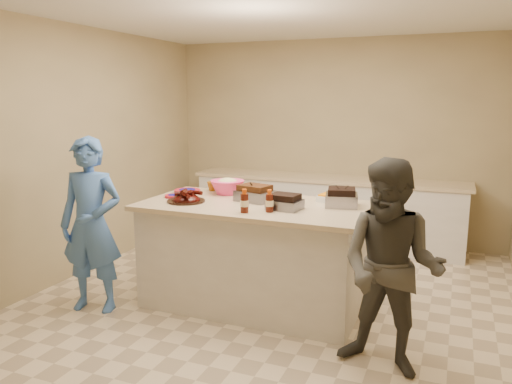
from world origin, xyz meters
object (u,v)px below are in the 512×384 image
at_px(plastic_cup, 212,191).
at_px(rib_platter, 186,202).
at_px(roasting_pan, 341,206).
at_px(guest_gray, 386,369).
at_px(coleslaw_bowl, 228,194).
at_px(guest_blue, 97,308).
at_px(island, 254,304).
at_px(bbq_bottle_b, 269,212).
at_px(mustard_bottle, 246,197).
at_px(bbq_bottle_a, 244,212).

bearing_deg(plastic_cup, rib_platter, -87.02).
xyz_separation_m(roasting_pan, guest_gray, (0.56, -0.91, -0.98)).
height_order(coleslaw_bowl, guest_blue, coleslaw_bowl).
bearing_deg(island, bbq_bottle_b, -45.98).
relative_size(rib_platter, plastic_cup, 3.40).
height_order(island, plastic_cup, plastic_cup).
xyz_separation_m(roasting_pan, bbq_bottle_b, (-0.52, -0.45, 0.00)).
bearing_deg(mustard_bottle, rib_platter, -136.44).
relative_size(bbq_bottle_a, guest_blue, 0.13).
distance_m(island, bbq_bottle_b, 1.04).
distance_m(island, coleslaw_bowl, 1.12).
distance_m(roasting_pan, coleslaw_bowl, 1.20).
distance_m(rib_platter, guest_gray, 2.25).
distance_m(roasting_pan, mustard_bottle, 0.96).
relative_size(roasting_pan, coleslaw_bowl, 0.82).
bearing_deg(mustard_bottle, bbq_bottle_a, -67.43).
height_order(island, mustard_bottle, mustard_bottle).
bearing_deg(roasting_pan, bbq_bottle_a, -154.13).
bearing_deg(rib_platter, bbq_bottle_a, -16.03).
bearing_deg(roasting_pan, island, -178.12).
distance_m(bbq_bottle_b, guest_blue, 1.90).
bearing_deg(guest_blue, roasting_pan, 9.26).
height_order(bbq_bottle_a, mustard_bottle, bbq_bottle_a).
relative_size(bbq_bottle_b, guest_blue, 0.12).
bearing_deg(mustard_bottle, guest_gray, -32.28).
relative_size(island, bbq_bottle_b, 10.74).
height_order(island, rib_platter, rib_platter).
bearing_deg(guest_blue, coleslaw_bowl, 34.75).
distance_m(coleslaw_bowl, bbq_bottle_a, 0.85).
height_order(rib_platter, bbq_bottle_a, bbq_bottle_a).
xyz_separation_m(roasting_pan, coleslaw_bowl, (-1.19, 0.14, 0.00)).
height_order(island, roasting_pan, roasting_pan).
height_order(guest_blue, guest_gray, guest_gray).
distance_m(bbq_bottle_a, mustard_bottle, 0.65).
bearing_deg(plastic_cup, guest_blue, -122.47).
relative_size(roasting_pan, guest_blue, 0.17).
xyz_separation_m(roasting_pan, guest_blue, (-2.10, -0.84, -0.98)).
bearing_deg(bbq_bottle_b, roasting_pan, 41.26).
xyz_separation_m(mustard_bottle, plastic_cup, (-0.46, 0.18, 0.00)).
height_order(mustard_bottle, guest_gray, mustard_bottle).
height_order(roasting_pan, coleslaw_bowl, coleslaw_bowl).
xyz_separation_m(guest_blue, guest_gray, (2.66, -0.07, 0.00)).
xyz_separation_m(island, plastic_cup, (-0.65, 0.43, 0.98)).
height_order(coleslaw_bowl, bbq_bottle_b, coleslaw_bowl).
bearing_deg(bbq_bottle_b, plastic_cup, 142.61).
relative_size(rib_platter, mustard_bottle, 3.31).
height_order(rib_platter, guest_gray, rib_platter).
height_order(bbq_bottle_b, plastic_cup, bbq_bottle_b).
bearing_deg(plastic_cup, coleslaw_bowl, -22.48).
relative_size(coleslaw_bowl, mustard_bottle, 3.21).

